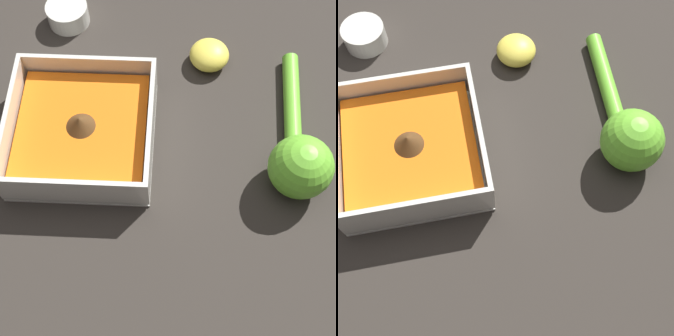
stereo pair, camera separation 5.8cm
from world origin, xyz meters
The scene contains 5 objects.
ground_plane centered at (0.00, 0.00, 0.00)m, with size 4.00×4.00×0.00m, color #332D28.
square_dish centered at (-0.02, 0.01, 0.02)m, with size 0.19×0.19×0.06m.
spice_bowl centered at (0.03, -0.20, 0.01)m, with size 0.06×0.06×0.03m.
lemon_squeezer centered at (-0.30, 0.04, 0.04)m, with size 0.08×0.23×0.08m.
lemon_half centered at (-0.19, -0.13, 0.02)m, with size 0.06×0.06×0.03m.
Camera 2 is at (-0.09, 0.31, 0.55)m, focal length 50.00 mm.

